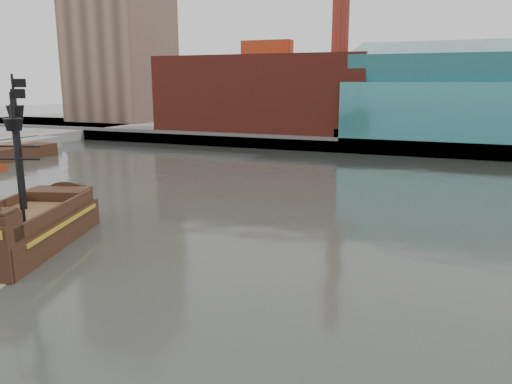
% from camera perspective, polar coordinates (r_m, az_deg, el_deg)
% --- Properties ---
extents(ground, '(400.00, 400.00, 0.00)m').
position_cam_1_polar(ground, '(29.51, -8.89, -11.60)').
color(ground, '#2C2E29').
rests_on(ground, ground).
extents(promenade_far, '(220.00, 60.00, 2.00)m').
position_cam_1_polar(promenade_far, '(116.37, 15.08, 6.59)').
color(promenade_far, slate).
rests_on(promenade_far, ground).
extents(seawall, '(220.00, 1.00, 2.60)m').
position_cam_1_polar(seawall, '(87.30, 12.62, 5.11)').
color(seawall, '#4C4C49').
rests_on(seawall, ground).
extents(skyline, '(149.00, 45.00, 62.00)m').
position_cam_1_polar(skyline, '(108.66, 18.15, 18.49)').
color(skyline, brown).
rests_on(skyline, promenade_far).
extents(pirate_ship, '(10.26, 18.25, 13.10)m').
position_cam_1_polar(pirate_ship, '(40.31, -24.92, -4.24)').
color(pirate_ship, black).
rests_on(pirate_ship, ground).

